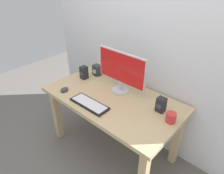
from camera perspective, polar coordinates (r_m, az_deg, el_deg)
ground_plane at (r=2.59m, az=0.11°, el=-16.51°), size 6.00×6.00×0.00m
wall_back at (r=2.12m, az=8.52°, el=19.59°), size 2.64×0.04×3.00m
desk at (r=2.16m, az=0.12°, el=-5.24°), size 1.44×0.79×0.74m
monitor at (r=2.09m, az=2.66°, el=4.78°), size 0.59×0.19×0.44m
keyboard_primary at (r=2.00m, az=-6.40°, el=-4.73°), size 0.42×0.16×0.02m
mouse at (r=2.25m, az=-13.28°, el=-0.70°), size 0.08×0.10×0.04m
speaker_right at (r=1.92m, az=13.66°, el=-4.88°), size 0.08×0.08×0.14m
speaker_left at (r=2.43m, az=-7.93°, el=4.05°), size 0.07×0.08×0.15m
audio_controller at (r=2.50m, az=-4.30°, el=4.78°), size 0.10×0.09×0.13m
coffee_mug at (r=1.84m, az=16.30°, el=-8.25°), size 0.09×0.09×0.09m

